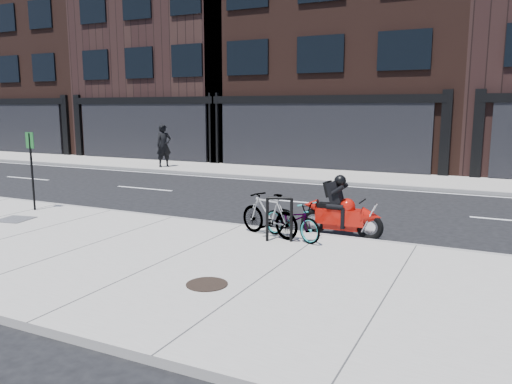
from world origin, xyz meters
The scene contains 14 objects.
ground centered at (0.00, 0.00, 0.00)m, with size 120.00×120.00×0.00m, color black.
sidewalk_near centered at (0.00, -5.00, 0.07)m, with size 60.00×6.00×0.13m, color gray.
sidewalk_far centered at (0.00, 7.75, 0.07)m, with size 60.00×3.50×0.13m, color gray.
building_west centered at (-22.00, 14.50, 6.75)m, with size 10.00×10.00×13.50m, color black.
building_midwest centered at (-12.00, 14.50, 6.00)m, with size 10.00×10.00×12.00m, color black.
building_center centered at (-2.00, 14.50, 7.25)m, with size 12.00×10.00×14.50m, color black.
bike_rack centered at (1.37, -2.90, 0.68)m, with size 0.53×0.24×0.94m.
bicycle_front centered at (1.53, -2.60, 0.55)m, with size 0.55×1.58×0.83m, color gray.
bicycle_rear centered at (1.00, -2.60, 0.61)m, with size 0.45×1.59×0.95m, color gray.
motorcycle centered at (2.37, -1.53, 0.58)m, with size 1.90×0.41×1.42m.
pedestrian centered at (-8.71, 6.93, 1.12)m, with size 0.72×0.47×1.98m, color black.
manhole_cover centered at (1.37, -5.78, 0.14)m, with size 0.66×0.66×0.01m, color black.
utility_grate centered at (-5.36, -3.90, 0.14)m, with size 0.75×0.75×0.01m, color #4B4A4D.
sign_post centered at (-5.89, -2.84, 1.39)m, with size 0.28×0.06×2.10m.
Camera 1 is at (5.33, -12.18, 2.88)m, focal length 35.00 mm.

